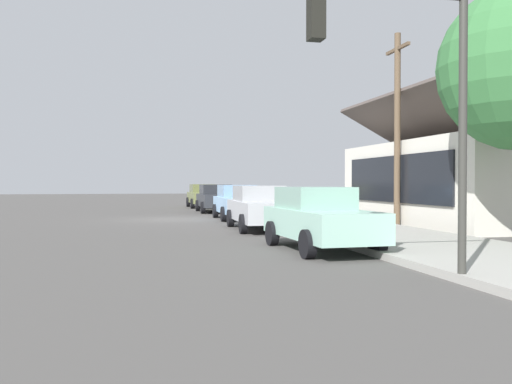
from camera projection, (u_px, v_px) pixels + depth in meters
The scene contains 11 objects.
ground_plane at pixel (174, 219), 25.24m from camera, with size 120.00×120.00×0.00m, color #4C4947.
sidewalk_curb at pixel (291, 216), 26.46m from camera, with size 60.00×4.20×0.16m, color #A3A099.
car_olive at pixel (203, 196), 37.46m from camera, with size 4.63×2.02×1.59m.
car_charcoal at pixel (216, 198), 31.61m from camera, with size 4.52×2.13×1.59m.
car_skyblue at pixel (238, 202), 25.40m from camera, with size 4.44×2.02×1.59m.
car_silver at pixel (260, 207), 19.89m from camera, with size 4.84×2.12×1.59m.
car_seafoam at pixel (319, 218), 13.82m from camera, with size 4.45×2.09×1.59m.
storefront_building at pixel (473, 180), 22.81m from camera, with size 11.23×7.41×5.38m.
traffic_light_main at pixel (405, 74), 8.98m from camera, with size 0.37×2.79×5.20m.
utility_pole_wooden at pixel (397, 125), 21.28m from camera, with size 1.80×0.24×7.50m.
fire_hydrant_red at pixel (316, 218), 18.53m from camera, with size 0.22×0.22×0.71m.
Camera 1 is at (25.43, -1.81, 1.70)m, focal length 38.43 mm.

